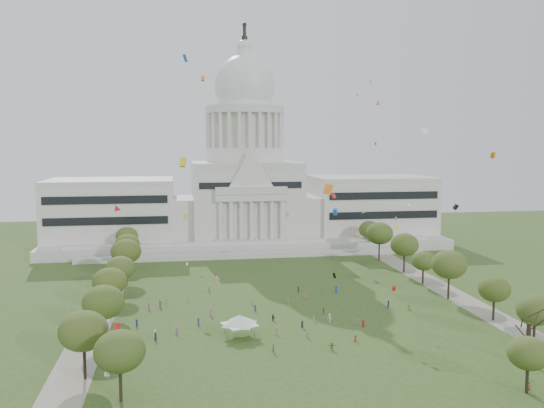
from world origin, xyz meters
The scene contains 36 objects.
ground centered at (0.00, 0.00, 0.00)m, with size 400.00×400.00×0.00m, color #334C1E.
capitol centered at (0.00, 113.59, 22.30)m, with size 160.00×64.50×91.30m.
path_left centered at (-48.00, 30.00, 0.02)m, with size 8.00×160.00×0.04m, color gray.
path_right centered at (48.00, 30.00, 0.02)m, with size 8.00×160.00×0.04m, color gray.
row_tree_l_0 centered at (-45.26, -21.68, 8.95)m, with size 8.85×8.85×12.59m.
row_tree_r_0 centered at (44.94, -19.59, 7.75)m, with size 7.67×7.67×10.91m.
row_tree_l_1 centered at (-44.07, -2.96, 8.95)m, with size 8.86×8.86×12.59m.
row_tree_r_1 centered at (46.22, -1.75, 7.66)m, with size 7.58×7.58×10.78m.
row_tree_l_2 centered at (-45.04, 17.30, 8.51)m, with size 8.42×8.42×11.97m.
row_tree_r_2 centered at (44.17, 17.44, 9.66)m, with size 9.55×9.55×13.58m.
row_tree_l_3 centered at (-44.09, 33.92, 8.21)m, with size 8.12×8.12×11.55m.
row_tree_r_3 centered at (44.40, 34.48, 7.08)m, with size 7.01×7.01×9.98m.
row_tree_l_4 centered at (-44.08, 52.42, 9.39)m, with size 9.29×9.29×13.21m.
row_tree_r_4 centered at (44.76, 50.04, 9.29)m, with size 9.19×9.19×13.06m.
row_tree_l_5 centered at (-45.22, 71.01, 8.42)m, with size 8.33×8.33×11.85m.
row_tree_r_5 centered at (43.49, 70.19, 9.93)m, with size 9.82×9.82×13.96m.
row_tree_l_6 centered at (-46.87, 89.14, 8.27)m, with size 8.19×8.19×11.64m.
row_tree_r_6 centered at (45.96, 88.13, 8.51)m, with size 8.42×8.42×11.97m.
near_tree_0 centered at (-38.00, -32.00, 8.56)m, with size 8.47×8.47×12.04m.
near_tree_1 centered at (30.00, -40.00, 7.00)m, with size 6.93×6.93×9.86m.
big_bare_tree centered at (38.00, -28.00, 8.67)m, with size 6.00×5.00×12.80m.
event_tent centered at (-15.28, -3.53, 3.90)m, with size 11.68×11.68×5.03m.
person_0 centered at (29.50, 9.35, 0.77)m, with size 0.76×0.49×1.55m, color olive.
person_1 centered at (30.58, -40.00, 0.96)m, with size 0.70×0.51×1.92m, color olive.
person_2 centered at (25.07, 11.99, 0.98)m, with size 0.95×0.59×1.96m, color navy.
person_3 centered at (7.06, 3.55, 0.99)m, with size 1.28×0.66×1.98m, color silver.
person_4 centered at (3.24, 3.49, 0.84)m, with size 0.99×0.54×1.69m, color silver.
person_5 centered at (-6.13, 6.28, 0.83)m, with size 1.54×0.61×1.66m, color #26262B.
person_6 centered at (8.99, -10.56, 0.74)m, with size 0.72×0.47×1.47m, color #B21E1E.
person_7 centered at (-9.56, -14.35, 0.93)m, with size 0.68×0.49×1.86m, color #4C4C51.
person_8 centered at (-16.62, 5.21, 0.76)m, with size 0.74×0.46×1.52m, color #994C8C.
person_9 centered at (12.85, -0.21, 0.77)m, with size 0.99×0.51×1.53m, color #994C8C.
person_10 centered at (7.27, 9.87, 0.78)m, with size 0.92×0.50×1.57m, color #B21E1E.
person_11 centered at (2.57, -14.88, 0.84)m, with size 1.55×0.61×1.67m, color olive.
distant_crowd centered at (-14.08, 14.49, 0.86)m, with size 54.39×42.20×1.95m.
kite_swarm centered at (3.52, 13.30, 29.01)m, with size 86.47×106.19×63.94m.
Camera 1 is at (-28.20, -125.75, 42.56)m, focal length 38.00 mm.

